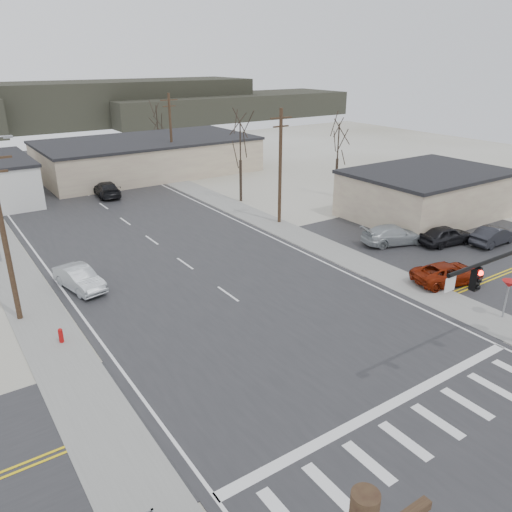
{
  "coord_description": "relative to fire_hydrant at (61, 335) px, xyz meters",
  "views": [
    {
      "loc": [
        -14.48,
        -16.44,
        14.03
      ],
      "look_at": [
        1.5,
        7.05,
        2.6
      ],
      "focal_mm": 35.0,
      "sensor_mm": 36.0,
      "label": 1
    }
  ],
  "objects": [
    {
      "name": "car_parked_silver",
      "position": [
        25.87,
        0.33,
        0.34
      ],
      "size": [
        5.64,
        3.61,
        1.52
      ],
      "primitive_type": "imported",
      "rotation": [
        0.0,
        0.0,
        1.27
      ],
      "color": "#979EA1",
      "rests_on": "parking_lot"
    },
    {
      "name": "main_road",
      "position": [
        10.2,
        7.0,
        -0.43
      ],
      "size": [
        18.0,
        110.0,
        0.05
      ],
      "primitive_type": "cube",
      "color": "#262629",
      "rests_on": "ground"
    },
    {
      "name": "upole_right_b",
      "position": [
        21.7,
        32.0,
        4.77
      ],
      "size": [
        2.2,
        0.3,
        10.0
      ],
      "color": "#42311E",
      "rests_on": "ground"
    },
    {
      "name": "tree_right_mid",
      "position": [
        22.7,
        18.0,
        5.48
      ],
      "size": [
        3.74,
        3.74,
        8.33
      ],
      "color": "#32251F",
      "rests_on": "ground"
    },
    {
      "name": "car_parked_dark_b",
      "position": [
        32.39,
        -4.21,
        0.32
      ],
      "size": [
        4.46,
        1.57,
        1.47
      ],
      "primitive_type": "imported",
      "rotation": [
        0.0,
        0.0,
        1.57
      ],
      "color": "black",
      "rests_on": "parking_lot"
    },
    {
      "name": "building_right_far",
      "position": [
        20.2,
        36.0,
        1.7
      ],
      "size": [
        26.3,
        14.3,
        4.3
      ],
      "color": "beige",
      "rests_on": "ground"
    },
    {
      "name": "upole_left_b",
      "position": [
        -1.3,
        4.0,
        4.77
      ],
      "size": [
        2.2,
        0.3,
        10.0
      ],
      "color": "#42311E",
      "rests_on": "ground"
    },
    {
      "name": "tree_lot",
      "position": [
        32.2,
        14.0,
        5.13
      ],
      "size": [
        3.52,
        3.52,
        7.84
      ],
      "color": "#32251F",
      "rests_on": "ground"
    },
    {
      "name": "yield_sign",
      "position": [
        21.7,
        -11.5,
        1.61
      ],
      "size": [
        0.8,
        0.8,
        2.35
      ],
      "color": "gray",
      "rests_on": "ground"
    },
    {
      "name": "tree_right_far",
      "position": [
        25.2,
        44.0,
        5.13
      ],
      "size": [
        3.52,
        3.52,
        7.84
      ],
      "color": "#32251F",
      "rests_on": "ground"
    },
    {
      "name": "car_parked_dark_a",
      "position": [
        29.2,
        -2.1,
        0.35
      ],
      "size": [
        4.73,
        2.53,
        1.53
      ],
      "primitive_type": "imported",
      "rotation": [
        0.0,
        0.0,
        1.4
      ],
      "color": "black",
      "rests_on": "parking_lot"
    },
    {
      "name": "sidewalk_right",
      "position": [
        20.8,
        12.0,
        -0.42
      ],
      "size": [
        3.0,
        90.0,
        0.06
      ],
      "primitive_type": "cube",
      "color": "gray",
      "rests_on": "ground"
    },
    {
      "name": "sedan_crossing",
      "position": [
        2.72,
        6.0,
        0.33
      ],
      "size": [
        2.43,
        4.67,
        1.47
      ],
      "primitive_type": "imported",
      "rotation": [
        0.0,
        0.0,
        0.21
      ],
      "color": "#999FA3",
      "rests_on": "main_road"
    },
    {
      "name": "fire_hydrant",
      "position": [
        0.0,
        0.0,
        0.0
      ],
      "size": [
        0.24,
        0.24,
        0.87
      ],
      "color": "#A50C0C",
      "rests_on": "ground"
    },
    {
      "name": "parking_lot",
      "position": [
        30.2,
        -2.0,
        -0.44
      ],
      "size": [
        18.0,
        20.0,
        0.03
      ],
      "primitive_type": "cube",
      "color": "#262629",
      "rests_on": "ground"
    },
    {
      "name": "car_parked_red",
      "position": [
        23.07,
        -6.71,
        0.26
      ],
      "size": [
        5.26,
        3.39,
        1.35
      ],
      "primitive_type": "imported",
      "rotation": [
        0.0,
        0.0,
        1.32
      ],
      "color": "maroon",
      "rests_on": "parking_lot"
    },
    {
      "name": "car_far_a",
      "position": [
        11.75,
        27.57,
        0.38
      ],
      "size": [
        2.68,
        5.57,
        1.56
      ],
      "primitive_type": "imported",
      "rotation": [
        0.0,
        0.0,
        3.05
      ],
      "color": "black",
      "rests_on": "main_road"
    },
    {
      "name": "ground",
      "position": [
        10.2,
        -8.0,
        -0.45
      ],
      "size": [
        140.0,
        140.0,
        0.0
      ],
      "primitive_type": "plane",
      "color": "silver",
      "rests_on": "ground"
    },
    {
      "name": "sidewalk_left",
      "position": [
        -0.4,
        12.0,
        -0.42
      ],
      "size": [
        3.0,
        90.0,
        0.06
      ],
      "primitive_type": "cube",
      "color": "gray",
      "rests_on": "ground"
    },
    {
      "name": "hill_center",
      "position": [
        25.2,
        88.0,
        4.05
      ],
      "size": [
        80.0,
        18.0,
        9.0
      ],
      "primitive_type": "cube",
      "color": "#333026",
      "rests_on": "ground"
    },
    {
      "name": "cross_road",
      "position": [
        10.2,
        -8.0,
        -0.43
      ],
      "size": [
        90.0,
        10.0,
        0.04
      ],
      "primitive_type": "cube",
      "color": "#262629",
      "rests_on": "ground"
    },
    {
      "name": "building_lot",
      "position": [
        34.2,
        4.0,
        1.71
      ],
      "size": [
        14.3,
        10.3,
        4.3
      ],
      "color": "beige",
      "rests_on": "ground"
    },
    {
      "name": "upole_right_a",
      "position": [
        21.7,
        10.0,
        4.77
      ],
      "size": [
        2.2,
        0.3,
        10.0
      ],
      "color": "#42311E",
      "rests_on": "ground"
    },
    {
      "name": "hill_right",
      "position": [
        60.2,
        82.0,
        2.3
      ],
      "size": [
        60.0,
        18.0,
        5.5
      ],
      "primitive_type": "cube",
      "color": "#333026",
      "rests_on": "ground"
    }
  ]
}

